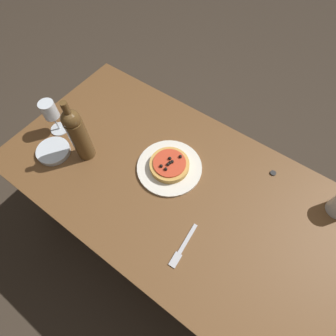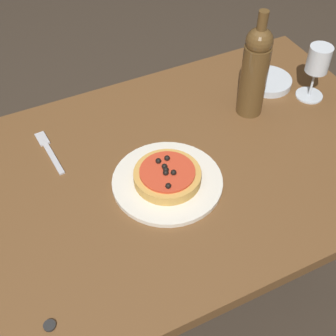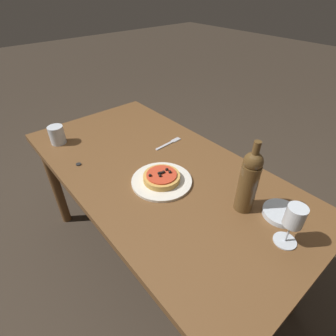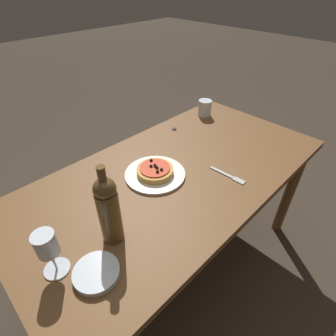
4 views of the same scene
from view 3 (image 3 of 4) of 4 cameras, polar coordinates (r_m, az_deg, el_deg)
The scene contains 10 objects.
ground_plane at distance 1.77m, azimuth -1.64°, elevation -18.79°, with size 14.00×14.00×0.00m, color #382D23.
dining_table at distance 1.30m, azimuth -2.11°, elevation -3.21°, with size 1.50×0.77×0.70m.
dinner_plate at distance 1.17m, azimuth -1.38°, elevation -2.81°, with size 0.27×0.27×0.01m.
pizza at distance 1.16m, azimuth -1.40°, elevation -1.97°, with size 0.16×0.16×0.04m.
wine_glass at distance 0.95m, azimuth 25.75°, elevation -9.92°, with size 0.08×0.08×0.17m.
wine_bottle at distance 1.01m, azimuth 17.17°, elevation -2.66°, with size 0.07×0.07×0.31m.
water_cup at distance 1.54m, azimuth -23.02°, elevation 6.66°, with size 0.08×0.08×0.10m.
side_bowl at distance 1.11m, azimuth 23.42°, elevation -8.97°, with size 0.14×0.14×0.02m.
fork at distance 1.44m, azimuth 0.37°, elevation 5.47°, with size 0.03×0.17×0.00m.
bottle_cap at distance 1.35m, azimuth -18.90°, elevation 0.78°, with size 0.02×0.02×0.01m.
Camera 3 is at (-0.79, 0.60, 1.46)m, focal length 28.00 mm.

